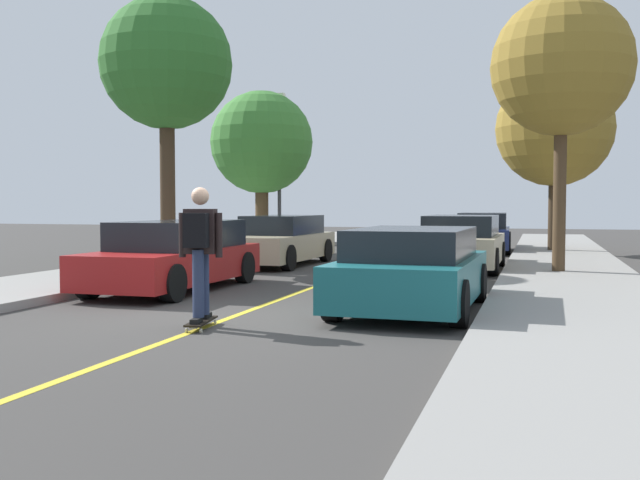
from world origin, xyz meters
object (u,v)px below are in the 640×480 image
parked_car_right_near (462,243)px  skateboarder (200,245)px  parked_car_left_near (281,241)px  parked_car_left_nearest (175,255)px  street_tree_left_nearest (166,65)px  street_tree_right_nearest (562,67)px  parked_car_right_nearest (413,269)px  street_tree_left_near (262,143)px  streetlamp (279,159)px  parked_car_right_far (483,233)px  street_tree_right_near (555,129)px  skateboard (201,322)px

parked_car_right_near → skateboarder: (-2.38, -9.55, 0.43)m
parked_car_left_near → parked_car_right_near: (4.75, -0.01, 0.02)m
parked_car_left_nearest → street_tree_left_nearest: (-2.25, 3.82, 4.39)m
street_tree_left_nearest → street_tree_right_nearest: street_tree_left_nearest is taller
parked_car_right_nearest → street_tree_left_near: (-7.00, 11.53, 3.00)m
parked_car_right_near → streetlamp: streetlamp is taller
parked_car_right_nearest → street_tree_right_nearest: (2.25, 5.96, 3.99)m
parked_car_left_nearest → streetlamp: bearing=99.5°
street_tree_left_nearest → streetlamp: size_ratio=1.28×
parked_car_right_far → street_tree_left_near: bearing=-159.7°
street_tree_left_near → skateboarder: street_tree_left_near is taller
parked_car_right_nearest → street_tree_left_nearest: 9.76m
street_tree_left_near → parked_car_right_near: bearing=-32.0°
parked_car_right_near → street_tree_right_nearest: size_ratio=0.67×
street_tree_right_near → streetlamp: 8.97m
parked_car_left_near → streetlamp: size_ratio=0.86×
skateboarder → street_tree_left_nearest: bearing=121.4°
parked_car_left_near → parked_car_right_near: parked_car_right_near is taller
skateboarder → skateboard: bearing=99.9°
street_tree_right_nearest → streetlamp: street_tree_right_nearest is taller
parked_car_right_near → street_tree_right_nearest: 4.71m
parked_car_right_far → street_tree_right_near: street_tree_right_near is taller
parked_car_right_far → street_tree_left_near: 8.03m
parked_car_right_nearest → street_tree_right_near: bearing=80.6°
parked_car_left_nearest → street_tree_right_near: 14.52m
street_tree_left_nearest → street_tree_right_near: 12.56m
parked_car_right_near → street_tree_right_nearest: bearing=-28.1°
street_tree_left_near → street_tree_right_nearest: size_ratio=0.86×
parked_car_right_near → street_tree_left_near: street_tree_left_near is taller
parked_car_left_nearest → skateboard: size_ratio=5.19×
parked_car_left_near → parked_car_right_nearest: parked_car_left_near is taller
street_tree_left_near → skateboarder: 14.88m
parked_car_left_near → street_tree_right_near: 10.11m
parked_car_left_near → streetlamp: (-1.75, 4.69, 2.47)m
parked_car_right_nearest → street_tree_right_nearest: bearing=69.3°
street_tree_right_nearest → street_tree_left_near: bearing=148.9°
street_tree_left_nearest → skateboard: size_ratio=7.59×
parked_car_left_nearest → street_tree_left_near: 10.83m
parked_car_left_near → parked_car_right_near: 4.75m
parked_car_left_nearest → parked_car_right_near: 7.49m
parked_car_right_nearest → street_tree_right_near: street_tree_right_near is taller
street_tree_right_nearest → parked_car_right_far: bearing=105.4°
parked_car_right_near → street_tree_left_near: size_ratio=0.78×
parked_car_left_nearest → parked_car_right_nearest: size_ratio=1.10×
street_tree_right_nearest → skateboarder: bearing=-119.0°
street_tree_right_near → skateboarder: 16.93m
parked_car_right_near → street_tree_right_nearest: street_tree_right_nearest is taller
parked_car_left_nearest → skateboarder: skateboarder is taller
parked_car_left_nearest → skateboarder: (2.37, -3.75, 0.44)m
parked_car_left_nearest → parked_car_right_nearest: 4.94m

